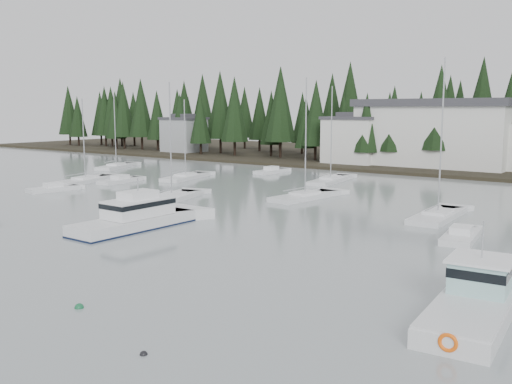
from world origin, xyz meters
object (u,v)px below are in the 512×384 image
sailboat_0 (86,182)px  runabout_3 (271,172)px  cabin_cruiser_center (135,220)px  runabout_4 (120,181)px  sailboat_5 (186,178)px  sailboat_11 (172,199)px  runabout_1 (461,238)px  sailboat_9 (305,198)px  harbor_inn (447,134)px  sailboat_10 (330,181)px  house_west (353,139)px  sailboat_4 (116,167)px  runabout_0 (53,190)px  lobster_boat_teal (474,306)px  house_far_west (184,134)px  sailboat_3 (438,217)px

sailboat_0 → runabout_3: bearing=-43.8°
cabin_cruiser_center → runabout_4: 30.92m
sailboat_5 → sailboat_11: bearing=-154.7°
runabout_1 → sailboat_9: bearing=56.0°
harbor_inn → sailboat_10: bearing=-105.8°
harbor_inn → sailboat_5: bearing=-126.4°
sailboat_11 → runabout_1: size_ratio=2.04×
house_west → sailboat_4: bearing=-138.3°
cabin_cruiser_center → sailboat_11: sailboat_11 is taller
runabout_0 → runabout_1: 47.46m
sailboat_0 → sailboat_4: (-11.46, 14.90, 0.01)m
lobster_boat_teal → runabout_0: (-52.85, 13.38, -0.47)m
sailboat_4 → sailboat_11: bearing=-141.7°
runabout_1 → sailboat_0: bearing=77.5°
house_far_west → sailboat_10: 55.50m
sailboat_3 → sailboat_5: 39.61m
runabout_4 → lobster_boat_teal: bearing=-118.8°
harbor_inn → sailboat_10: sailboat_10 is taller
sailboat_0 → runabout_0: bearing=-166.3°
house_west → lobster_boat_teal: size_ratio=1.02×
harbor_inn → sailboat_9: sailboat_9 is taller
sailboat_0 → sailboat_11: (20.30, -4.08, 0.01)m
runabout_4 → runabout_3: bearing=-29.0°
sailboat_3 → sailboat_9: sailboat_3 is taller
house_west → sailboat_5: sailboat_5 is taller
runabout_0 → house_far_west: bearing=37.3°
house_far_west → sailboat_5: size_ratio=0.73×
harbor_inn → runabout_4: 52.24m
harbor_inn → sailboat_0: bearing=-126.8°
house_west → runabout_4: house_west is taller
house_west → lobster_boat_teal: house_west is taller
sailboat_10 → runabout_3: 13.39m
runabout_3 → runabout_0: bearing=165.3°
sailboat_4 → runabout_3: bearing=-90.9°
lobster_boat_teal → runabout_4: size_ratio=1.39×
sailboat_11 → runabout_3: sailboat_11 is taller
sailboat_5 → runabout_0: sailboat_5 is taller
runabout_0 → runabout_1: (47.37, 3.02, 0.00)m
sailboat_9 → runabout_3: size_ratio=2.10×
lobster_boat_teal → cabin_cruiser_center: bearing=76.2°
house_far_west → runabout_0: (27.29, -51.50, -4.27)m
house_west → sailboat_3: 48.64m
harbor_inn → runabout_4: harbor_inn is taller
cabin_cruiser_center → runabout_0: 26.03m
sailboat_0 → harbor_inn: bearing=-50.7°
lobster_boat_teal → house_far_west: bearing=46.3°
house_far_west → sailboat_4: bearing=-67.8°
house_west → harbor_inn: (15.04, 3.34, 1.12)m
sailboat_9 → sailboat_10: size_ratio=1.03×
lobster_boat_teal → runabout_3: lobster_boat_teal is taller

